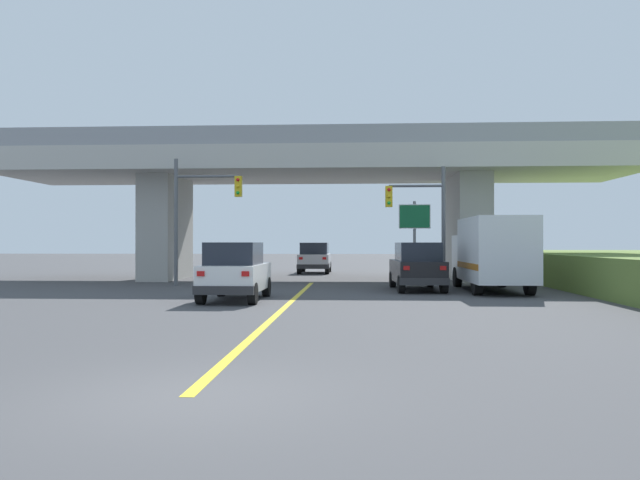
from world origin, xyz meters
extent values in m
plane|color=#424244|center=(0.00, 25.93, 0.00)|extent=(160.00, 160.00, 0.00)
cube|color=#B7B5AD|center=(0.00, 25.93, 6.19)|extent=(33.55, 8.30, 1.18)
cube|color=#A8A69F|center=(-8.22, 25.93, 2.80)|extent=(1.68, 4.98, 5.60)
cube|color=#A8A69F|center=(8.22, 25.93, 2.80)|extent=(1.68, 4.98, 5.60)
cube|color=gray|center=(0.00, 21.92, 7.23)|extent=(33.55, 0.20, 0.90)
cube|color=gray|center=(0.00, 29.93, 7.23)|extent=(33.55, 0.20, 0.90)
cube|color=yellow|center=(0.00, 11.67, 0.00)|extent=(0.20, 23.33, 0.01)
cube|color=silver|center=(-1.98, 13.67, 0.81)|extent=(1.90, 4.23, 0.90)
cube|color=#1E232D|center=(-1.98, 13.35, 1.64)|extent=(1.67, 2.32, 0.76)
cube|color=#2D2D30|center=(-1.98, 11.60, 0.50)|extent=(1.94, 0.20, 0.28)
cube|color=red|center=(-2.70, 11.53, 1.03)|extent=(0.24, 0.06, 0.16)
cube|color=red|center=(-1.27, 11.53, 1.03)|extent=(0.24, 0.06, 0.16)
cylinder|color=black|center=(-2.83, 15.23, 0.36)|extent=(0.26, 0.72, 0.72)
cylinder|color=black|center=(-1.13, 15.23, 0.36)|extent=(0.26, 0.72, 0.72)
cylinder|color=black|center=(-2.83, 12.10, 0.36)|extent=(0.26, 0.72, 0.72)
cylinder|color=black|center=(-1.13, 12.10, 0.36)|extent=(0.26, 0.72, 0.72)
cube|color=black|center=(4.78, 18.71, 0.81)|extent=(2.07, 4.58, 0.90)
cube|color=#1E232D|center=(4.80, 18.37, 1.64)|extent=(1.76, 2.55, 0.76)
cube|color=#2D2D30|center=(4.87, 16.51, 0.50)|extent=(1.93, 0.28, 0.28)
cube|color=red|center=(4.17, 16.41, 1.03)|extent=(0.24, 0.07, 0.16)
cube|color=red|center=(5.58, 16.47, 1.03)|extent=(0.24, 0.07, 0.16)
cylinder|color=black|center=(3.87, 20.38, 0.36)|extent=(0.29, 0.73, 0.72)
cylinder|color=black|center=(5.55, 20.45, 0.36)|extent=(0.29, 0.73, 0.72)
cylinder|color=black|center=(4.01, 16.97, 0.36)|extent=(0.29, 0.73, 0.72)
cylinder|color=black|center=(5.69, 17.04, 0.36)|extent=(0.29, 0.73, 0.72)
cube|color=silver|center=(7.83, 20.82, 1.40)|extent=(2.20, 2.00, 1.90)
cube|color=silver|center=(7.83, 17.44, 1.74)|extent=(2.31, 4.75, 2.57)
cube|color=#B26619|center=(7.83, 17.44, 1.09)|extent=(2.33, 4.66, 0.24)
cylinder|color=black|center=(6.83, 20.82, 0.45)|extent=(0.30, 0.90, 0.90)
cylinder|color=black|center=(8.83, 20.82, 0.45)|extent=(0.30, 0.90, 0.90)
cylinder|color=black|center=(6.83, 16.25, 0.45)|extent=(0.30, 0.90, 0.90)
cylinder|color=black|center=(8.83, 16.25, 0.45)|extent=(0.30, 0.90, 0.90)
cube|color=silver|center=(-0.52, 33.62, 0.81)|extent=(2.00, 4.24, 0.90)
cube|color=#1E232D|center=(-0.52, 33.30, 1.64)|extent=(1.76, 2.33, 0.76)
cube|color=#2D2D30|center=(-0.52, 31.55, 0.50)|extent=(2.04, 0.20, 0.28)
cube|color=red|center=(-1.26, 31.48, 1.03)|extent=(0.24, 0.06, 0.16)
cube|color=red|center=(0.23, 31.48, 1.03)|extent=(0.24, 0.06, 0.16)
cylinder|color=black|center=(-1.41, 35.19, 0.36)|extent=(0.26, 0.72, 0.72)
cylinder|color=black|center=(0.38, 35.19, 0.36)|extent=(0.26, 0.72, 0.72)
cylinder|color=black|center=(-1.41, 32.05, 0.36)|extent=(0.26, 0.72, 0.72)
cylinder|color=black|center=(0.38, 32.05, 0.36)|extent=(0.26, 0.72, 0.72)
cylinder|color=#56595E|center=(6.19, 20.73, 2.74)|extent=(0.18, 0.18, 5.49)
cylinder|color=#56595E|center=(4.96, 20.73, 4.61)|extent=(2.48, 0.12, 0.12)
cube|color=gold|center=(3.72, 20.73, 4.13)|extent=(0.32, 0.26, 0.96)
sphere|color=red|center=(3.72, 20.58, 4.43)|extent=(0.16, 0.16, 0.16)
sphere|color=gold|center=(3.72, 20.58, 4.13)|extent=(0.16, 0.16, 0.16)
sphere|color=green|center=(3.72, 20.58, 3.83)|extent=(0.16, 0.16, 0.16)
cylinder|color=#56595E|center=(-6.19, 20.83, 2.97)|extent=(0.18, 0.18, 5.94)
cylinder|color=#56595E|center=(-4.72, 20.83, 5.11)|extent=(2.95, 0.12, 0.12)
cube|color=gold|center=(-3.25, 20.83, 4.63)|extent=(0.32, 0.26, 0.96)
sphere|color=red|center=(-3.25, 20.68, 4.93)|extent=(0.16, 0.16, 0.16)
sphere|color=gold|center=(-3.25, 20.68, 4.63)|extent=(0.16, 0.16, 0.16)
sphere|color=green|center=(-3.25, 20.68, 4.33)|extent=(0.16, 0.16, 0.16)
cylinder|color=slate|center=(5.11, 23.21, 2.04)|extent=(0.14, 0.14, 4.07)
cube|color=#146638|center=(5.11, 23.15, 3.31)|extent=(1.47, 0.08, 1.12)
cube|color=white|center=(5.11, 23.14, 3.31)|extent=(1.55, 0.04, 1.20)
camera|label=1|loc=(2.19, -8.01, 2.00)|focal=35.18mm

